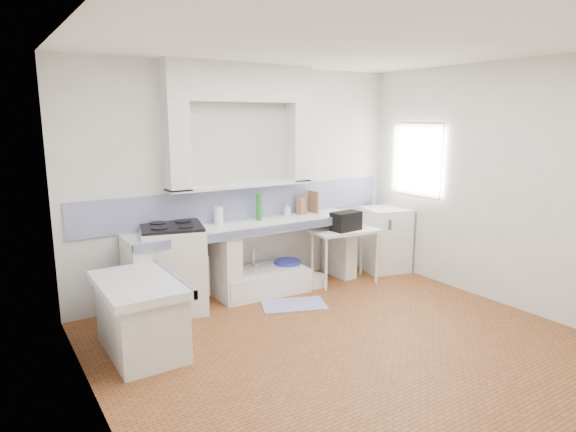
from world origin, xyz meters
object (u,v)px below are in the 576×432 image
sink (262,282)px  side_table (345,256)px  stove (174,269)px  fridge (384,239)px

sink → side_table: (1.12, -0.26, 0.23)m
stove → side_table: size_ratio=1.11×
stove → sink: bearing=12.9°
stove → sink: (1.13, -0.04, -0.35)m
side_table → fridge: 0.85m
sink → fridge: (1.95, -0.13, 0.32)m
stove → sink: 1.19m
side_table → fridge: (0.84, 0.12, 0.09)m
stove → fridge: size_ratio=1.06×
stove → fridge: (3.09, -0.17, -0.03)m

